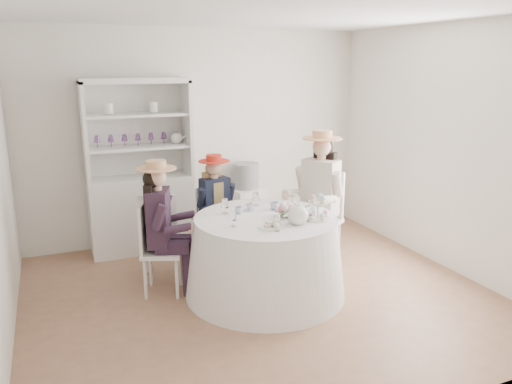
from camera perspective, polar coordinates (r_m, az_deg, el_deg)
name	(u,v)px	position (r m, az deg, el deg)	size (l,w,h in m)	color
ground	(260,295)	(5.14, 0.44, -11.68)	(4.50, 4.50, 0.00)	#895E44
ceiling	(260,12)	(4.63, 0.51, 19.88)	(4.50, 4.50, 0.00)	white
wall_back	(200,136)	(6.56, -6.47, 6.38)	(4.50, 4.50, 0.00)	silver
wall_front	(395,225)	(3.02, 15.62, -3.69)	(4.50, 4.50, 0.00)	silver
wall_right	(446,148)	(5.94, 20.91, 4.68)	(4.50, 4.50, 0.00)	silver
tea_table	(265,256)	(5.02, 1.06, -7.30)	(1.60, 1.60, 0.81)	white
hutch	(141,191)	(6.27, -13.02, 0.12)	(1.36, 0.76, 2.10)	silver
side_table	(246,212)	(6.72, -1.15, -2.26)	(0.42, 0.42, 0.66)	silver
hatbox	(246,176)	(6.59, -1.17, 1.86)	(0.33, 0.33, 0.33)	black
guest_left	(161,220)	(5.00, -10.78, -3.16)	(0.57, 0.52, 1.37)	silver
guest_mid	(216,202)	(5.76, -4.63, -1.15)	(0.47, 0.50, 1.26)	silver
guest_right	(319,190)	(5.70, 7.24, 0.23)	(0.66, 0.61, 1.55)	silver
spare_chair	(159,234)	(5.37, -10.99, -4.72)	(0.49, 0.49, 0.98)	silver
teacup_a	(239,211)	(4.99, -2.00, -2.17)	(0.08, 0.08, 0.06)	white
teacup_b	(250,208)	(5.08, -0.74, -1.80)	(0.07, 0.07, 0.07)	white
teacup_c	(275,206)	(5.12, 2.15, -1.66)	(0.09, 0.09, 0.07)	white
flower_bowl	(288,214)	(4.92, 3.63, -2.47)	(0.22, 0.22, 0.06)	white
flower_arrangement	(288,209)	(4.88, 3.70, -1.92)	(0.17, 0.17, 0.06)	pink
table_teapot	(298,215)	(4.68, 4.83, -2.62)	(0.28, 0.20, 0.21)	white
sandwich_plate	(271,226)	(4.58, 1.73, -3.90)	(0.23, 0.23, 0.05)	white
cupcake_stand	(318,210)	(4.84, 7.09, -2.10)	(0.25, 0.25, 0.24)	white
stemware_set	(265,210)	(4.87, 1.08, -2.04)	(0.87, 0.91, 0.15)	white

